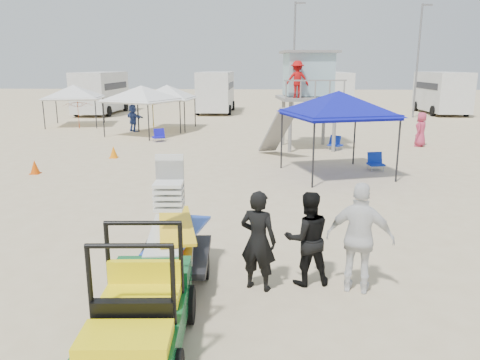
{
  "coord_description": "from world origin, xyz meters",
  "views": [
    {
      "loc": [
        1.04,
        -6.99,
        3.76
      ],
      "look_at": [
        0.5,
        3.0,
        1.3
      ],
      "focal_mm": 35.0,
      "sensor_mm": 36.0,
      "label": 1
    }
  ],
  "objects_px": {
    "canopy_blue": "(339,95)",
    "lifeguard_tower": "(307,78)",
    "surf_trailer": "(173,236)",
    "utility_cart": "(138,301)",
    "man_left": "(258,241)"
  },
  "relations": [
    {
      "from": "canopy_blue",
      "to": "lifeguard_tower",
      "type": "bearing_deg",
      "value": 96.2
    },
    {
      "from": "surf_trailer",
      "to": "utility_cart",
      "type": "bearing_deg",
      "value": -90.11
    },
    {
      "from": "utility_cart",
      "to": "man_left",
      "type": "distance_m",
      "value": 2.54
    },
    {
      "from": "surf_trailer",
      "to": "canopy_blue",
      "type": "bearing_deg",
      "value": 64.4
    },
    {
      "from": "surf_trailer",
      "to": "lifeguard_tower",
      "type": "relative_size",
      "value": 0.53
    },
    {
      "from": "utility_cart",
      "to": "lifeguard_tower",
      "type": "height_order",
      "value": "lifeguard_tower"
    },
    {
      "from": "man_left",
      "to": "canopy_blue",
      "type": "distance_m",
      "value": 9.41
    },
    {
      "from": "man_left",
      "to": "canopy_blue",
      "type": "xyz_separation_m",
      "value": [
        2.58,
        8.84,
        1.9
      ]
    },
    {
      "from": "man_left",
      "to": "lifeguard_tower",
      "type": "distance_m",
      "value": 14.7
    },
    {
      "from": "canopy_blue",
      "to": "utility_cart",
      "type": "bearing_deg",
      "value": -110.64
    },
    {
      "from": "lifeguard_tower",
      "to": "canopy_blue",
      "type": "height_order",
      "value": "lifeguard_tower"
    },
    {
      "from": "utility_cart",
      "to": "surf_trailer",
      "type": "xyz_separation_m",
      "value": [
        0.0,
        2.33,
        0.02
      ]
    },
    {
      "from": "utility_cart",
      "to": "canopy_blue",
      "type": "relative_size",
      "value": 0.59
    },
    {
      "from": "lifeguard_tower",
      "to": "canopy_blue",
      "type": "distance_m",
      "value": 5.58
    },
    {
      "from": "surf_trailer",
      "to": "lifeguard_tower",
      "type": "bearing_deg",
      "value": 76.07
    }
  ]
}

